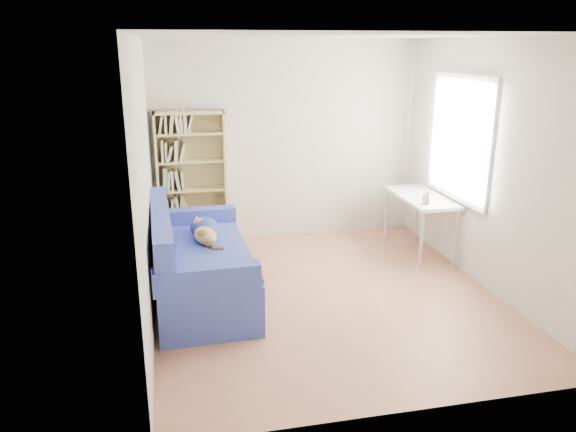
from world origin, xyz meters
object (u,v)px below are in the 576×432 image
Objects in this scene: sofa at (197,265)px; pen_cup at (426,199)px; bookshelf at (192,185)px; desk at (421,202)px.

pen_cup is (2.67, 0.38, 0.45)m from sofa.
bookshelf reaches higher than pen_cup.
sofa reaches higher than desk.
sofa is 2.73m from pen_cup.
bookshelf is at bearing 161.75° from desk.
sofa is 13.04× the size of pen_cup.
desk is (2.72, -0.90, -0.13)m from bookshelf.
desk is at bearing 12.92° from sofa.
desk is at bearing 72.67° from pen_cup.
pen_cup is (2.61, -1.25, 0.00)m from bookshelf.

